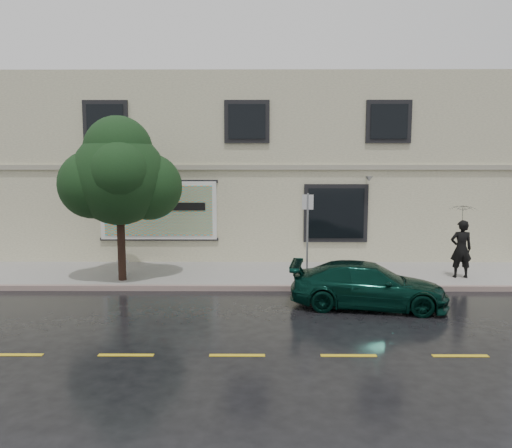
{
  "coord_description": "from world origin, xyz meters",
  "views": [
    {
      "loc": [
        0.43,
        -12.93,
        3.81
      ],
      "look_at": [
        0.34,
        2.2,
        1.9
      ],
      "focal_mm": 35.0,
      "sensor_mm": 36.0,
      "label": 1
    }
  ],
  "objects_px": {
    "street_tree": "(119,178)",
    "fire_hydrant": "(123,262)",
    "pedestrian": "(461,249)",
    "car": "(368,285)"
  },
  "relations": [
    {
      "from": "car",
      "to": "street_tree",
      "type": "distance_m",
      "value": 7.96
    },
    {
      "from": "car",
      "to": "street_tree",
      "type": "bearing_deg",
      "value": 80.55
    },
    {
      "from": "pedestrian",
      "to": "fire_hydrant",
      "type": "bearing_deg",
      "value": 1.12
    },
    {
      "from": "car",
      "to": "pedestrian",
      "type": "height_order",
      "value": "pedestrian"
    },
    {
      "from": "pedestrian",
      "to": "street_tree",
      "type": "height_order",
      "value": "street_tree"
    },
    {
      "from": "fire_hydrant",
      "to": "pedestrian",
      "type": "bearing_deg",
      "value": 8.83
    },
    {
      "from": "car",
      "to": "pedestrian",
      "type": "bearing_deg",
      "value": -43.01
    },
    {
      "from": "pedestrian",
      "to": "fire_hydrant",
      "type": "distance_m",
      "value": 10.83
    },
    {
      "from": "pedestrian",
      "to": "car",
      "type": "bearing_deg",
      "value": 41.04
    },
    {
      "from": "street_tree",
      "to": "fire_hydrant",
      "type": "relative_size",
      "value": 5.22
    }
  ]
}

